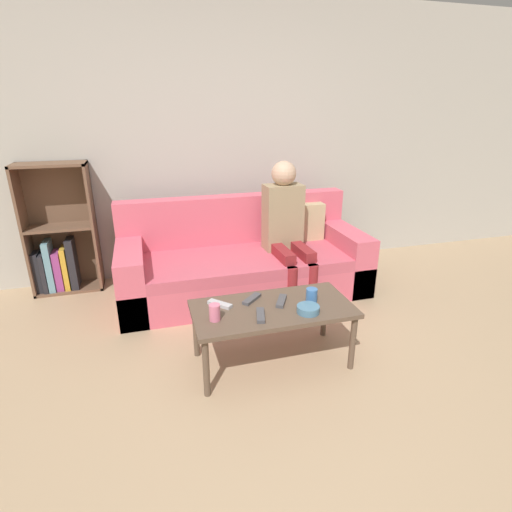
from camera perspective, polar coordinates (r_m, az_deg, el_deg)
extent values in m
plane|color=tan|center=(2.37, 6.75, -23.11)|extent=(22.00, 22.00, 0.00)
cube|color=#B7B2A8|center=(4.05, -6.06, 15.91)|extent=(12.00, 0.06, 2.60)
cube|color=#DB5B70|center=(3.69, -1.68, -3.14)|extent=(2.19, 0.90, 0.28)
cube|color=#C95467|center=(3.53, -1.35, -0.87)|extent=(1.75, 0.72, 0.10)
cube|color=#DB5B70|center=(3.86, -3.10, 5.34)|extent=(2.19, 0.18, 0.45)
cube|color=#DB5B70|center=(3.55, -17.33, -2.88)|extent=(0.22, 0.90, 0.54)
cube|color=#DB5B70|center=(3.98, 12.16, 0.24)|extent=(0.22, 0.90, 0.54)
cube|color=tan|center=(3.94, 7.06, 4.82)|extent=(0.36, 0.12, 0.36)
cube|color=brown|center=(4.06, -30.05, 2.98)|extent=(0.02, 0.28, 1.18)
cube|color=brown|center=(3.96, -22.11, 3.88)|extent=(0.02, 0.28, 1.18)
cube|color=brown|center=(4.12, -25.87, 3.94)|extent=(0.59, 0.02, 1.18)
cube|color=brown|center=(4.19, -24.89, -4.09)|extent=(0.59, 0.28, 0.02)
cube|color=brown|center=(4.00, -26.19, 3.75)|extent=(0.54, 0.28, 0.02)
cube|color=brown|center=(3.89, -27.49, 11.54)|extent=(0.59, 0.28, 0.02)
cube|color=#232328|center=(4.15, -28.64, -1.99)|extent=(0.06, 0.17, 0.37)
cube|color=#232328|center=(4.15, -27.89, -1.96)|extent=(0.04, 0.23, 0.36)
cube|color=#6699A8|center=(4.12, -27.31, -1.19)|extent=(0.05, 0.22, 0.47)
cube|color=#993D84|center=(4.12, -26.33, -1.80)|extent=(0.06, 0.18, 0.37)
cube|color=gold|center=(4.10, -25.48, -1.49)|extent=(0.04, 0.20, 0.40)
cube|color=#232328|center=(4.08, -24.68, -0.91)|extent=(0.06, 0.20, 0.48)
cylinder|color=brown|center=(2.45, -7.14, -15.60)|extent=(0.04, 0.04, 0.39)
cylinder|color=brown|center=(2.72, 13.63, -11.96)|extent=(0.04, 0.04, 0.39)
cylinder|color=brown|center=(2.80, -8.59, -10.53)|extent=(0.04, 0.04, 0.39)
cylinder|color=brown|center=(3.04, 9.73, -7.88)|extent=(0.04, 0.04, 0.39)
cube|color=brown|center=(2.61, 2.40, -7.57)|extent=(1.04, 0.51, 0.03)
cylinder|color=maroon|center=(3.37, 5.12, -4.70)|extent=(0.09, 0.09, 0.38)
cylinder|color=maroon|center=(3.44, 8.01, -4.26)|extent=(0.09, 0.09, 0.38)
cube|color=maroon|center=(3.48, 3.75, 0.41)|extent=(0.11, 0.40, 0.09)
cube|color=maroon|center=(3.55, 6.57, 0.74)|extent=(0.11, 0.40, 0.09)
cube|color=#9E8966|center=(3.65, 3.84, 5.54)|extent=(0.35, 0.21, 0.59)
sphere|color=#D1A889|center=(3.56, 3.99, 11.68)|extent=(0.22, 0.22, 0.22)
cylinder|color=#3D70B2|center=(2.67, 7.95, -5.56)|extent=(0.08, 0.08, 0.09)
cylinder|color=pink|center=(2.44, -5.93, -8.02)|extent=(0.07, 0.07, 0.10)
cube|color=#47474C|center=(2.65, 3.65, -6.43)|extent=(0.12, 0.17, 0.02)
cube|color=#47474C|center=(2.67, -0.60, -6.16)|extent=(0.16, 0.15, 0.02)
cube|color=#47474C|center=(2.48, 0.66, -8.46)|extent=(0.09, 0.18, 0.02)
cube|color=#B7B7BC|center=(2.62, -5.18, -6.86)|extent=(0.15, 0.16, 0.02)
cylinder|color=teal|center=(2.55, 7.46, -7.54)|extent=(0.14, 0.14, 0.05)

